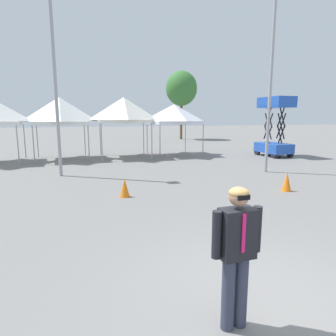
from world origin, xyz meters
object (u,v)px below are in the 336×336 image
Objects in this scene: scissor_lift at (274,138)px; tree_behind_tents_center at (181,89)px; traffic_cone_lot_center at (125,188)px; canopy_tent_right_of_center at (60,111)px; canopy_tent_far_right at (174,114)px; light_pole_opposite_side at (54,65)px; traffic_cone_near_barrier at (287,182)px; canopy_tent_behind_center at (124,110)px; light_pole_near_lift at (272,57)px; person_foreground at (236,248)px.

tree_behind_tents_center reaches higher than scissor_lift.
traffic_cone_lot_center is (-9.50, -22.17, -5.21)m from tree_behind_tents_center.
canopy_tent_right_of_center is 1.10× the size of canopy_tent_far_right.
light_pole_opposite_side reaches higher than traffic_cone_near_barrier.
canopy_tent_behind_center is 0.46× the size of light_pole_opposite_side.
canopy_tent_far_right is at bearing 158.04° from scissor_lift.
canopy_tent_far_right reaches higher than traffic_cone_near_barrier.
light_pole_opposite_side is at bearing -167.32° from scissor_lift.
canopy_tent_behind_center is at bearing -122.41° from tree_behind_tents_center.
tree_behind_tents_center is at bearing 69.07° from canopy_tent_far_right.
canopy_tent_behind_center reaches higher than traffic_cone_lot_center.
canopy_tent_far_right is 0.37× the size of light_pole_near_lift.
light_pole_near_lift is at bearing -51.04° from canopy_tent_behind_center.
canopy_tent_right_of_center is 3.74m from canopy_tent_behind_center.
scissor_lift is 0.51× the size of tree_behind_tents_center.
canopy_tent_far_right is 1.86× the size of person_foreground.
canopy_tent_behind_center reaches higher than person_foreground.
light_pole_opposite_side reaches higher than tree_behind_tents_center.
person_foreground is at bearing -126.43° from light_pole_near_lift.
light_pole_opposite_side is 21.47m from tree_behind_tents_center.
person_foreground is 6.38m from traffic_cone_lot_center.
canopy_tent_right_of_center is 0.49× the size of tree_behind_tents_center.
light_pole_near_lift reaches higher than light_pole_opposite_side.
light_pole_near_lift is at bearing 66.65° from traffic_cone_near_barrier.
canopy_tent_behind_center is at bearing 55.58° from light_pole_opposite_side.
canopy_tent_behind_center is at bearing 86.64° from person_foreground.
canopy_tent_far_right is 10.82m from traffic_cone_lot_center.
traffic_cone_near_barrier is (4.14, -10.18, -2.60)m from canopy_tent_behind_center.
tree_behind_tents_center is 23.93m from traffic_cone_near_barrier.
traffic_cone_lot_center is at bearing -62.42° from light_pole_opposite_side.
canopy_tent_right_of_center is at bearing 127.46° from traffic_cone_near_barrier.
light_pole_opposite_side is 10.13m from traffic_cone_near_barrier.
tree_behind_tents_center is 11.41× the size of traffic_cone_near_barrier.
light_pole_near_lift is at bearing -97.47° from tree_behind_tents_center.
traffic_cone_near_barrier is (-1.42, -3.30, -4.79)m from light_pole_near_lift.
canopy_tent_behind_center is at bearing 112.13° from traffic_cone_near_barrier.
canopy_tent_behind_center is 3.30m from canopy_tent_far_right.
canopy_tent_far_right reaches higher than person_foreground.
light_pole_opposite_side is (-2.61, 10.50, 3.59)m from person_foreground.
canopy_tent_right_of_center reaches higher than traffic_cone_near_barrier.
tree_behind_tents_center is (11.68, 18.00, 0.88)m from light_pole_opposite_side.
canopy_tent_behind_center is 6.19× the size of traffic_cone_lot_center.
scissor_lift is at bearing 51.05° from light_pole_near_lift.
light_pole_near_lift reaches higher than canopy_tent_behind_center.
canopy_tent_far_right reaches higher than traffic_cone_lot_center.
traffic_cone_near_barrier is (-4.01, -23.01, -5.18)m from tree_behind_tents_center.
person_foreground is at bearing -93.36° from canopy_tent_behind_center.
light_pole_opposite_side is (-12.82, -2.88, 3.47)m from scissor_lift.
canopy_tent_right_of_center is at bearing 104.19° from traffic_cone_lot_center.
person_foreground is 30.24m from tree_behind_tents_center.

